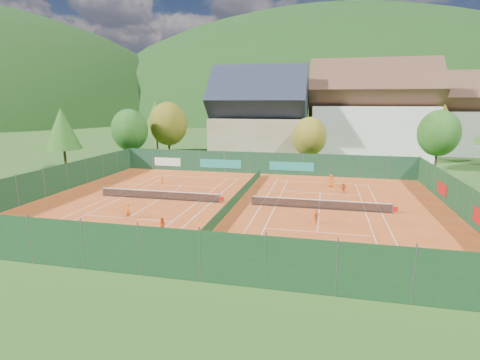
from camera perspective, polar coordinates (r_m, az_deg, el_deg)
name	(u,v)px	position (r m, az deg, el deg)	size (l,w,h in m)	color
ground	(235,204)	(36.55, -0.69, -3.73)	(600.00, 600.00, 0.00)	#264C17
clay_pad	(235,204)	(36.54, -0.69, -3.69)	(40.00, 32.00, 0.01)	#B9491B
court_markings_left	(159,199)	(39.11, -12.18, -2.91)	(11.03, 23.83, 0.00)	white
court_markings_right	(319,209)	(35.61, 11.97, -4.37)	(11.03, 23.83, 0.00)	white
tennis_net_left	(161,195)	(38.93, -12.01, -2.22)	(13.30, 0.10, 1.02)	#59595B
tennis_net_right	(321,204)	(35.47, 12.25, -3.61)	(13.30, 0.10, 1.02)	#59595B
court_divider	(235,199)	(36.41, -0.70, -2.94)	(0.03, 28.80, 1.00)	#163D1D
fence_north	(259,163)	(51.64, 2.94, 2.57)	(40.00, 0.10, 3.00)	#143822
fence_south	(169,253)	(21.65, -10.76, -10.94)	(40.00, 0.04, 3.00)	#133519
fence_west	(56,180)	(45.12, -26.24, 0.02)	(0.04, 32.00, 3.00)	#14381D
fence_east	(463,201)	(37.20, 30.89, -2.78)	(0.09, 32.00, 3.00)	#153C1D
chalet	(259,120)	(65.27, 2.89, 9.07)	(16.20, 12.00, 16.00)	tan
hotel_block_a	(371,116)	(70.70, 19.33, 9.26)	(21.60, 11.00, 17.25)	silver
hotel_block_b	(444,119)	(81.27, 28.61, 8.20)	(17.28, 10.00, 15.50)	silver
tree_west_front	(130,130)	(62.22, -16.46, 7.33)	(5.72, 5.72, 8.69)	#442D18
tree_west_mid	(168,124)	(65.78, -10.86, 8.41)	(6.44, 6.44, 9.78)	#492B1A
tree_west_back	(156,118)	(75.50, -12.68, 9.27)	(5.60, 5.60, 10.00)	#422A17
tree_center	(309,137)	(56.50, 10.53, 6.51)	(5.01, 5.01, 7.60)	#422F17
tree_east_front	(439,133)	(60.50, 28.03, 6.31)	(5.72, 5.72, 8.69)	#402B17
tree_west_side	(62,129)	(58.83, -25.47, 7.09)	(5.04, 5.04, 9.00)	#422E17
tree_east_back	(426,119)	(76.40, 26.51, 8.35)	(7.15, 7.15, 10.86)	#48331A
mountain_backdrop	(353,174)	(273.00, 16.80, 0.94)	(820.00, 530.00, 242.00)	black
ball_hopper	(414,268)	(23.89, 24.99, -12.11)	(0.34, 0.34, 0.80)	slate
loose_ball_0	(81,223)	(33.45, -23.10, -6.11)	(0.07, 0.07, 0.07)	#CCD833
loose_ball_1	(309,262)	(24.15, 10.52, -12.23)	(0.07, 0.07, 0.07)	#CCD833
player_left_near	(128,211)	(33.22, -16.67, -4.57)	(0.51, 0.33, 1.39)	orange
player_left_mid	(163,225)	(29.18, -11.73, -6.77)	(0.59, 0.46, 1.22)	#E54614
player_left_far	(162,182)	(44.50, -11.78, -0.30)	(0.80, 0.46, 1.23)	orange
player_right_near	(316,217)	(31.27, 11.54, -5.51)	(0.70, 0.29, 1.20)	orange
player_right_far_a	(331,181)	(44.99, 13.67, -0.09)	(0.73, 0.47, 1.49)	#CC5A12
player_right_far_b	(343,188)	(42.10, 15.48, -1.20)	(1.11, 0.35, 1.20)	#DD5413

